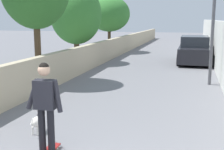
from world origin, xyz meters
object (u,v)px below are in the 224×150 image
at_px(lamp_post, 214,7).
at_px(car_near, 194,51).
at_px(tree_left_mid, 76,15).
at_px(dog, 38,121).
at_px(tree_left_far, 109,14).
at_px(person_skateboarder, 45,100).

relative_size(lamp_post, car_near, 1.02).
xyz_separation_m(tree_left_mid, dog, (-10.36, -3.24, -2.46)).
bearing_deg(lamp_post, dog, 147.76).
distance_m(tree_left_far, lamp_post, 12.28).
distance_m(dog, car_near, 12.45).
distance_m(tree_left_mid, lamp_post, 8.27).
bearing_deg(lamp_post, car_near, 5.91).
height_order(dog, car_near, car_near).
relative_size(tree_left_mid, car_near, 1.05).
distance_m(tree_left_mid, person_skateboarder, 12.13).
xyz_separation_m(dog, car_near, (11.99, -3.31, 0.44)).
bearing_deg(tree_left_mid, tree_left_far, -2.39).
bearing_deg(dog, person_skateboarder, -143.42).
bearing_deg(tree_left_mid, dog, -162.65).
bearing_deg(car_near, lamp_post, -174.09).
relative_size(tree_left_mid, lamp_post, 1.03).
bearing_deg(lamp_post, tree_left_far, 34.16).
xyz_separation_m(person_skateboarder, car_near, (12.97, -2.58, -0.34)).
relative_size(tree_left_mid, person_skateboarder, 2.66).
bearing_deg(dog, tree_left_far, 10.35).
relative_size(tree_left_far, person_skateboarder, 2.51).
height_order(tree_left_far, lamp_post, lamp_post).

